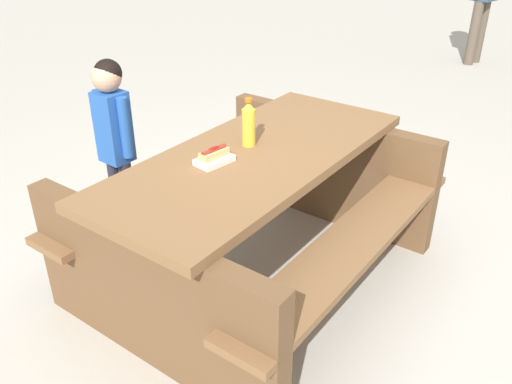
{
  "coord_description": "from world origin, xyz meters",
  "views": [
    {
      "loc": [
        2.29,
        0.77,
        1.85
      ],
      "look_at": [
        0.0,
        0.0,
        0.52
      ],
      "focal_mm": 37.37,
      "sensor_mm": 36.0,
      "label": 1
    }
  ],
  "objects_px": {
    "hotdog_tray": "(214,157)",
    "child_in_coat": "(114,128)",
    "picnic_table": "(256,205)",
    "soda_bottle": "(249,124)"
  },
  "relations": [
    {
      "from": "soda_bottle",
      "to": "picnic_table",
      "type": "bearing_deg",
      "value": 40.74
    },
    {
      "from": "picnic_table",
      "to": "child_in_coat",
      "type": "distance_m",
      "value": 0.97
    },
    {
      "from": "picnic_table",
      "to": "soda_bottle",
      "type": "height_order",
      "value": "soda_bottle"
    },
    {
      "from": "soda_bottle",
      "to": "hotdog_tray",
      "type": "bearing_deg",
      "value": -18.6
    },
    {
      "from": "picnic_table",
      "to": "hotdog_tray",
      "type": "xyz_separation_m",
      "value": [
        0.18,
        -0.15,
        0.34
      ]
    },
    {
      "from": "soda_bottle",
      "to": "child_in_coat",
      "type": "bearing_deg",
      "value": -96.01
    },
    {
      "from": "soda_bottle",
      "to": "child_in_coat",
      "type": "distance_m",
      "value": 0.88
    },
    {
      "from": "hotdog_tray",
      "to": "child_in_coat",
      "type": "relative_size",
      "value": 0.19
    },
    {
      "from": "picnic_table",
      "to": "hotdog_tray",
      "type": "relative_size",
      "value": 10.18
    },
    {
      "from": "picnic_table",
      "to": "soda_bottle",
      "type": "xyz_separation_m",
      "value": [
        -0.07,
        -0.06,
        0.42
      ]
    }
  ]
}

